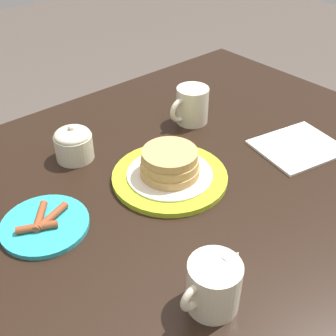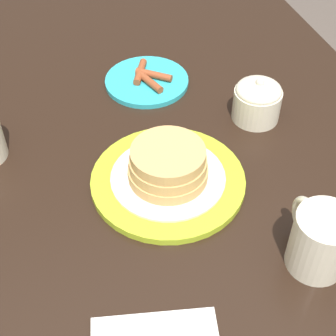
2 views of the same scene
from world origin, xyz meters
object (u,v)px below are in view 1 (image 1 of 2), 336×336
at_px(creamer_pitcher, 214,284).
at_px(sugar_bowl, 74,143).
at_px(pancake_plate, 169,170).
at_px(coffee_mug, 191,105).
at_px(napkin, 298,147).
at_px(side_plate_bacon, 45,224).

bearing_deg(creamer_pitcher, sugar_bowl, -95.22).
relative_size(pancake_plate, creamer_pitcher, 2.03).
xyz_separation_m(coffee_mug, sugar_bowl, (0.31, -0.05, -0.01)).
bearing_deg(sugar_bowl, napkin, 143.63).
relative_size(side_plate_bacon, sugar_bowl, 1.91).
relative_size(creamer_pitcher, sugar_bowl, 1.42).
distance_m(creamer_pitcher, sugar_bowl, 0.47).
distance_m(pancake_plate, napkin, 0.32).
relative_size(coffee_mug, sugar_bowl, 1.34).
distance_m(side_plate_bacon, napkin, 0.59).
bearing_deg(pancake_plate, coffee_mug, -143.80).
xyz_separation_m(side_plate_bacon, napkin, (-0.57, 0.15, -0.00)).
bearing_deg(side_plate_bacon, napkin, 165.56).
bearing_deg(pancake_plate, side_plate_bacon, -8.55).
height_order(side_plate_bacon, napkin, side_plate_bacon).
distance_m(pancake_plate, side_plate_bacon, 0.27).
relative_size(sugar_bowl, napkin, 0.39).
distance_m(side_plate_bacon, creamer_pitcher, 0.34).
bearing_deg(coffee_mug, napkin, 112.60).
distance_m(coffee_mug, sugar_bowl, 0.31).
distance_m(sugar_bowl, napkin, 0.51).
distance_m(side_plate_bacon, sugar_bowl, 0.22).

